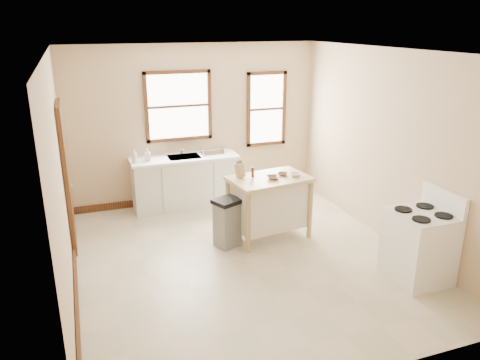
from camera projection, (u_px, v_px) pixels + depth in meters
name	position (u px, v px, depth m)	size (l,w,h in m)	color
floor	(244.00, 259.00, 6.52)	(5.00, 5.00, 0.00)	#B7B091
ceiling	(244.00, 51.00, 5.62)	(5.00, 5.00, 0.00)	white
wall_back	(196.00, 125.00, 8.30)	(4.50, 0.04, 2.80)	tan
wall_left	(60.00, 182.00, 5.35)	(0.04, 5.00, 2.80)	tan
wall_right	(389.00, 148.00, 6.79)	(0.04, 5.00, 2.80)	tan
window_main	(178.00, 106.00, 8.07)	(1.17, 0.06, 1.22)	#341C0E
window_side	(266.00, 109.00, 8.65)	(0.77, 0.06, 1.37)	#341C0E
door_left	(67.00, 177.00, 6.64)	(0.06, 0.90, 2.10)	#341C0E
baseboard_back	(198.00, 196.00, 8.71)	(4.50, 0.04, 0.12)	#341C0E
baseboard_left	(76.00, 283.00, 5.80)	(0.04, 5.00, 0.12)	#341C0E
sink_counter	(185.00, 182.00, 8.24)	(1.86, 0.62, 0.92)	beige
faucet	(181.00, 148.00, 8.22)	(0.03, 0.03, 0.22)	silver
soap_bottle_a	(135.00, 156.00, 7.71)	(0.09, 0.09, 0.23)	#B2B2B2
soap_bottle_b	(148.00, 155.00, 7.82)	(0.09, 0.10, 0.21)	#B2B2B2
dish_rack	(212.00, 151.00, 8.25)	(0.41, 0.31, 0.10)	silver
kitchen_island	(269.00, 207.00, 7.07)	(1.16, 0.74, 0.95)	tan
knife_block	(240.00, 171.00, 6.88)	(0.10, 0.10, 0.20)	#DEAA74
pepper_grinder	(253.00, 172.00, 6.92)	(0.04, 0.04, 0.15)	#431D12
bowl_a	(273.00, 177.00, 6.84)	(0.19, 0.19, 0.05)	brown
bowl_b	(283.00, 174.00, 7.01)	(0.15, 0.15, 0.04)	brown
bowl_c	(296.00, 175.00, 6.96)	(0.15, 0.15, 0.05)	silver
trash_bin	(227.00, 223.00, 6.80)	(0.37, 0.31, 0.73)	gray
gas_stove	(420.00, 236.00, 5.86)	(0.72, 0.73, 1.17)	white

